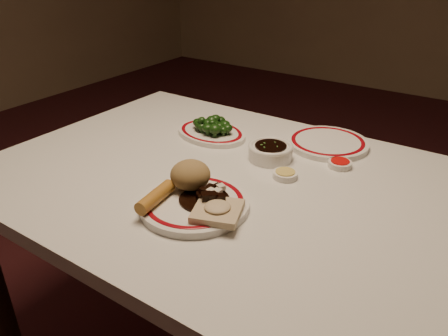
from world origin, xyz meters
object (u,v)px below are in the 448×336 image
main_plate (194,204)px  broccoli_pile (212,124)px  spring_roll (156,197)px  dining_table (218,203)px  fried_wonton (217,210)px  soy_bowl (270,152)px  rice_mound (190,175)px  stirfry_heap (209,196)px  broccoli_plate (211,133)px

main_plate → broccoli_pile: bearing=120.0°
spring_roll → dining_table: bearing=78.6°
fried_wonton → dining_table: bearing=124.8°
broccoli_pile → soy_bowl: (0.23, -0.04, -0.02)m
rice_mound → stirfry_heap: bearing=-18.9°
dining_table → soy_bowl: size_ratio=9.84×
fried_wonton → main_plate: bearing=167.8°
broccoli_plate → soy_bowl: bearing=-10.6°
main_plate → broccoli_plate: 0.42m
main_plate → spring_roll: bearing=-139.6°
fried_wonton → broccoli_plate: 0.48m
rice_mound → broccoli_pile: bearing=117.4°
main_plate → broccoli_plate: main_plate is taller
main_plate → broccoli_plate: bearing=120.3°
spring_roll → stirfry_heap: (0.09, 0.08, -0.00)m
spring_roll → stirfry_heap: same height
dining_table → main_plate: 0.20m
rice_mound → broccoli_pile: rice_mound is taller
spring_roll → fried_wonton: (0.14, 0.04, -0.01)m
spring_roll → fried_wonton: 0.15m
stirfry_heap → spring_roll: bearing=-140.6°
dining_table → broccoli_plate: 0.27m
main_plate → spring_roll: spring_roll is taller
rice_mound → fried_wonton: 0.14m
broccoli_pile → dining_table: bearing=-51.1°
dining_table → rice_mound: 0.19m
soy_bowl → dining_table: bearing=-115.9°
main_plate → stirfry_heap: 0.04m
spring_roll → fried_wonton: size_ratio=0.91×
main_plate → rice_mound: size_ratio=3.43×
main_plate → rice_mound: bearing=135.0°
dining_table → broccoli_plate: (-0.16, 0.19, 0.10)m
dining_table → main_plate: size_ratio=3.67×
dining_table → spring_roll: (-0.01, -0.22, 0.13)m
rice_mound → broccoli_pile: 0.36m
broccoli_pile → fried_wonton: bearing=-53.0°
fried_wonton → broccoli_pile: 0.47m
main_plate → dining_table: bearing=107.3°
main_plate → rice_mound: 0.07m
stirfry_heap → fried_wonton: bearing=-35.9°
fried_wonton → broccoli_pile: bearing=127.0°
dining_table → soy_bowl: 0.20m
broccoli_pile → rice_mound: bearing=-62.6°
broccoli_plate → broccoli_pile: size_ratio=1.95×
soy_bowl → fried_wonton: bearing=-80.7°
rice_mound → broccoli_plate: 0.36m
rice_mound → spring_roll: (-0.02, -0.10, -0.02)m
main_plate → stirfry_heap: bearing=36.9°
main_plate → soy_bowl: soy_bowl is taller
spring_roll → broccoli_pile: (-0.14, 0.42, 0.01)m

